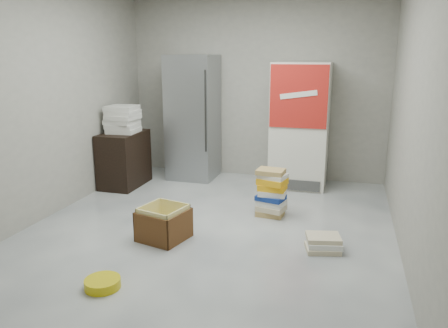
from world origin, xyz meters
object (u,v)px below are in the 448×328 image
at_px(coke_cooler, 300,125).
at_px(cardboard_box, 164,225).
at_px(phonebook_stack_main, 272,193).
at_px(wood_shelf, 124,159).
at_px(steel_fridge, 193,118).

relative_size(coke_cooler, cardboard_box, 3.30).
bearing_deg(phonebook_stack_main, wood_shelf, 169.90).
relative_size(steel_fridge, wood_shelf, 2.37).
bearing_deg(coke_cooler, wood_shelf, -163.72).
xyz_separation_m(wood_shelf, phonebook_stack_main, (2.32, -0.64, -0.11)).
relative_size(coke_cooler, wood_shelf, 2.25).
xyz_separation_m(phonebook_stack_main, cardboard_box, (-0.97, -1.00, -0.14)).
height_order(steel_fridge, coke_cooler, steel_fridge).
bearing_deg(cardboard_box, phonebook_stack_main, 60.05).
relative_size(wood_shelf, cardboard_box, 1.47).
bearing_deg(steel_fridge, wood_shelf, -138.69).
bearing_deg(steel_fridge, coke_cooler, -0.18).
height_order(steel_fridge, wood_shelf, steel_fridge).
bearing_deg(coke_cooler, steel_fridge, 179.82).
bearing_deg(phonebook_stack_main, steel_fridge, 142.72).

